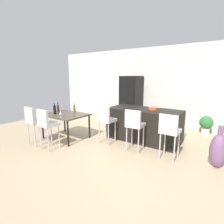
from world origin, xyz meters
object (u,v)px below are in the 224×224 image
object	(u,v)px
wine_bottle_near	(74,109)
wine_glass_left	(61,113)
wine_bottle_inner	(55,110)
wine_bottle_right	(58,108)
kitchen_island	(144,125)
dining_chair_near	(34,120)
floor_vase	(218,150)
bar_chair_middle	(134,124)
dining_table	(66,116)
bar_chair_left	(106,119)
potted_plant	(206,124)
bar_chair_right	(169,130)
refrigerator	(131,100)
dining_chair_far	(47,123)
fruit_bowl	(153,108)

from	to	relation	value
wine_bottle_near	wine_glass_left	size ratio (longest dim) A/B	1.65
wine_bottle_inner	wine_glass_left	size ratio (longest dim) A/B	1.80
wine_bottle_right	kitchen_island	bearing A→B (deg)	24.30
dining_chair_near	floor_vase	distance (m)	4.44
dining_chair_near	wine_glass_left	world-z (taller)	dining_chair_near
bar_chair_middle	floor_vase	distance (m)	1.85
dining_table	wine_bottle_right	world-z (taller)	wine_bottle_right
dining_table	wine_bottle_inner	bearing A→B (deg)	-147.77
bar_chair_left	bar_chair_middle	xyz separation A→B (m)	(0.88, 0.00, 0.00)
bar_chair_middle	wine_glass_left	distance (m)	2.03
wine_bottle_inner	wine_bottle_right	world-z (taller)	wine_bottle_inner
kitchen_island	potted_plant	xyz separation A→B (m)	(1.42, 1.55, -0.10)
bar_chair_left	bar_chair_right	size ratio (longest dim) A/B	1.00
bar_chair_right	dining_chair_near	size ratio (longest dim) A/B	1.00
refrigerator	dining_table	bearing A→B (deg)	-103.88
dining_chair_far	fruit_bowl	xyz separation A→B (m)	(1.94, 2.09, 0.26)
wine_bottle_right	wine_glass_left	distance (m)	0.80
bar_chair_right	wine_bottle_near	distance (m)	2.94
wine_bottle_near	fruit_bowl	world-z (taller)	wine_bottle_near
kitchen_island	bar_chair_middle	world-z (taller)	bar_chair_middle
bar_chair_right	kitchen_island	bearing A→B (deg)	139.80
bar_chair_left	dining_chair_near	size ratio (longest dim) A/B	1.00
bar_chair_middle	wine_glass_left	bearing A→B (deg)	-159.70
wine_glass_left	refrigerator	world-z (taller)	refrigerator
bar_chair_middle	wine_bottle_near	distance (m)	2.08
potted_plant	fruit_bowl	bearing A→B (deg)	-128.47
bar_chair_right	dining_chair_far	bearing A→B (deg)	-156.08
kitchen_island	dining_chair_far	size ratio (longest dim) A/B	1.95
dining_table	floor_vase	bearing A→B (deg)	8.43
dining_table	wine_glass_left	world-z (taller)	wine_glass_left
refrigerator	potted_plant	distance (m)	2.78
potted_plant	wine_bottle_right	bearing A→B (deg)	-145.54
wine_glass_left	dining_table	bearing A→B (deg)	121.59
dining_table	bar_chair_left	bearing A→B (deg)	16.13
dining_chair_near	wine_glass_left	bearing A→B (deg)	45.09
bar_chair_left	dining_chair_far	size ratio (longest dim) A/B	1.00
dining_chair_far	refrigerator	world-z (taller)	refrigerator
bar_chair_left	dining_table	bearing A→B (deg)	-163.87
kitchen_island	bar_chair_left	bearing A→B (deg)	-131.83
dining_chair_near	wine_bottle_inner	world-z (taller)	wine_bottle_inner
wine_glass_left	bar_chair_middle	bearing A→B (deg)	20.30
wine_glass_left	refrigerator	xyz separation A→B (m)	(0.47, 3.10, 0.06)
wine_bottle_near	bar_chair_middle	bearing A→B (deg)	0.57
bar_chair_left	wine_glass_left	distance (m)	1.24
refrigerator	potted_plant	bearing A→B (deg)	-0.21
kitchen_island	refrigerator	xyz separation A→B (m)	(-1.30, 1.56, 0.46)
floor_vase	fruit_bowl	bearing A→B (deg)	158.63
kitchen_island	dining_chair_near	distance (m)	3.05
wine_bottle_near	wine_bottle_inner	bearing A→B (deg)	-120.74
potted_plant	floor_vase	bearing A→B (deg)	-76.57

